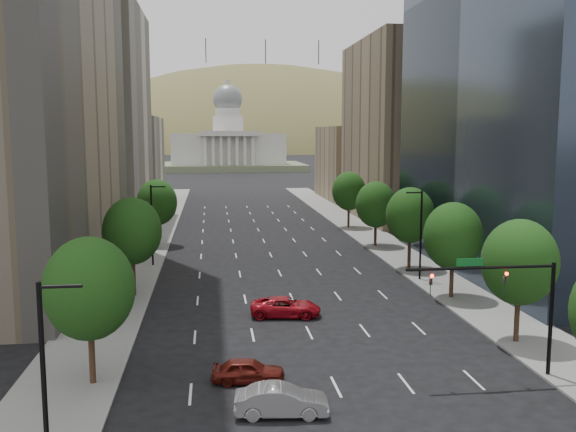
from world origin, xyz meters
name	(u,v)px	position (x,y,z in m)	size (l,w,h in m)	color
sidewalk_left	(129,276)	(-15.50, 60.00, 0.07)	(6.00, 200.00, 0.15)	slate
sidewalk_right	(422,268)	(15.50, 60.00, 0.07)	(6.00, 200.00, 0.15)	slate
midrise_cream_left	(100,115)	(-25.00, 103.00, 17.50)	(14.00, 30.00, 35.00)	beige
filler_left	(128,159)	(-25.00, 136.00, 9.00)	(14.00, 26.00, 18.00)	beige
parking_tan_right	(400,131)	(25.00, 100.00, 15.00)	(14.00, 30.00, 30.00)	#8C7759
filler_right	(355,163)	(25.00, 133.00, 8.00)	(14.00, 26.00, 16.00)	#8C7759
tree_right_1	(520,262)	(14.00, 36.00, 5.75)	(5.20, 5.20, 8.75)	#382316
tree_right_2	(453,236)	(14.00, 48.00, 5.60)	(5.20, 5.20, 8.61)	#382316
tree_right_3	(410,215)	(14.00, 60.00, 5.89)	(5.20, 5.20, 8.89)	#382316
tree_right_4	(376,205)	(14.00, 74.00, 5.46)	(5.20, 5.20, 8.46)	#382316
tree_right_5	(349,191)	(14.00, 90.00, 5.75)	(5.20, 5.20, 8.75)	#382316
tree_left_0	(89,289)	(-14.00, 32.00, 5.75)	(5.20, 5.20, 8.75)	#382316
tree_left_1	(132,231)	(-14.00, 52.00, 5.96)	(5.20, 5.20, 8.97)	#382316
tree_left_2	(157,202)	(-14.00, 78.00, 5.68)	(5.20, 5.20, 8.68)	#382316
streetlight_rn	(420,232)	(13.44, 55.00, 4.84)	(1.70, 0.20, 9.00)	black
streetlight_ls	(46,387)	(-13.44, 20.00, 4.84)	(1.70, 0.20, 9.00)	black
streetlight_ln	(152,223)	(-13.44, 65.00, 4.84)	(1.70, 0.20, 9.00)	black
traffic_signal	(513,294)	(10.53, 30.00, 5.17)	(9.12, 0.40, 7.38)	black
capitol	(228,148)	(0.00, 249.71, 8.58)	(60.00, 40.00, 35.20)	#596647
foothills	(255,188)	(34.67, 599.39, -37.78)	(720.00, 413.00, 263.00)	olive
car_maroon	(248,371)	(-5.00, 31.27, 0.73)	(1.72, 4.28, 1.46)	#54130E
car_silver	(281,401)	(-3.54, 26.73, 0.80)	(1.70, 4.86, 1.60)	#96959A
car_red_far	(286,307)	(-1.23, 44.33, 0.78)	(2.59, 5.62, 1.56)	maroon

